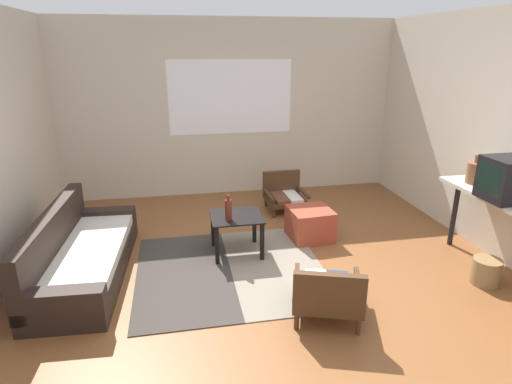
{
  "coord_description": "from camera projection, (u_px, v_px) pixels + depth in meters",
  "views": [
    {
      "loc": [
        -0.88,
        -3.59,
        2.28
      ],
      "look_at": [
        -0.04,
        0.75,
        0.76
      ],
      "focal_mm": 29.72,
      "sensor_mm": 36.0,
      "label": 1
    }
  ],
  "objects": [
    {
      "name": "side_wall_right",
      "position": [
        510.0,
        138.0,
        4.55
      ],
      "size": [
        0.12,
        6.6,
        2.7
      ],
      "primitive_type": "cube",
      "color": "beige",
      "rests_on": "ground"
    },
    {
      "name": "armchair_by_window",
      "position": [
        284.0,
        193.0,
        6.22
      ],
      "size": [
        0.58,
        0.57,
        0.53
      ],
      "color": "#472D19",
      "rests_on": "ground"
    },
    {
      "name": "armchair_striped_foreground",
      "position": [
        328.0,
        292.0,
        3.68
      ],
      "size": [
        0.76,
        0.78,
        0.55
      ],
      "color": "#472D19",
      "rests_on": "ground"
    },
    {
      "name": "ottoman_orange",
      "position": [
        310.0,
        224.0,
        5.26
      ],
      "size": [
        0.54,
        0.54,
        0.39
      ],
      "primitive_type": "cube",
      "rotation": [
        0.0,
        0.0,
        0.08
      ],
      "color": "#993D28",
      "rests_on": "ground"
    },
    {
      "name": "area_rug",
      "position": [
        231.0,
        270.0,
        4.55
      ],
      "size": [
        1.98,
        1.89,
        0.01
      ],
      "color": "#38332D",
      "rests_on": "ground"
    },
    {
      "name": "glass_bottle",
      "position": [
        228.0,
        209.0,
        4.64
      ],
      "size": [
        0.07,
        0.07,
        0.29
      ],
      "color": "#5B2319",
      "rests_on": "coffee_table"
    },
    {
      "name": "couch",
      "position": [
        80.0,
        256.0,
        4.39
      ],
      "size": [
        0.86,
        2.07,
        0.71
      ],
      "color": "black",
      "rests_on": "ground"
    },
    {
      "name": "coffee_table",
      "position": [
        236.0,
        224.0,
        4.82
      ],
      "size": [
        0.58,
        0.54,
        0.47
      ],
      "color": "black",
      "rests_on": "ground"
    },
    {
      "name": "console_shelf",
      "position": [
        501.0,
        205.0,
        4.3
      ],
      "size": [
        0.47,
        1.45,
        0.86
      ],
      "color": "beige",
      "rests_on": "ground"
    },
    {
      "name": "wicker_basket",
      "position": [
        486.0,
        271.0,
        4.27
      ],
      "size": [
        0.28,
        0.28,
        0.26
      ],
      "primitive_type": "cylinder",
      "color": "olive",
      "rests_on": "ground"
    },
    {
      "name": "ground_plane",
      "position": [
        274.0,
        287.0,
        4.24
      ],
      "size": [
        7.8,
        7.8,
        0.0
      ],
      "primitive_type": "plane",
      "color": "brown"
    },
    {
      "name": "clay_vase",
      "position": [
        476.0,
        172.0,
        4.62
      ],
      "size": [
        0.2,
        0.2,
        0.32
      ],
      "color": "brown",
      "rests_on": "console_shelf"
    },
    {
      "name": "far_wall_with_window",
      "position": [
        230.0,
        109.0,
        6.64
      ],
      "size": [
        5.6,
        0.13,
        2.7
      ],
      "color": "beige",
      "rests_on": "ground"
    }
  ]
}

